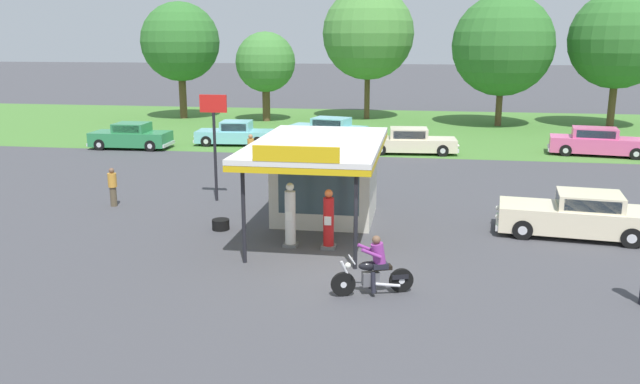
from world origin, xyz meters
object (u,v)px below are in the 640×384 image
at_px(featured_classic_sedan, 576,216).
at_px(parked_car_back_row_centre_right, 598,143).
at_px(gas_pump_nearside, 290,217).
at_px(parked_car_back_row_centre_left, 328,130).
at_px(bystander_chatting_near_pumps, 113,186).
at_px(gas_pump_offside, 329,222).
at_px(parked_car_back_row_right, 410,142).
at_px(parked_car_back_row_centre, 131,137).
at_px(bystander_standing_back_lot, 251,150).
at_px(parked_car_back_row_left, 235,134).
at_px(motorcycle_with_rider, 374,270).
at_px(spare_tire_stack, 221,224).
at_px(roadside_pole_sign, 214,128).

xyz_separation_m(featured_classic_sedan, parked_car_back_row_centre_right, (4.66, 16.17, 0.03)).
height_order(gas_pump_nearside, parked_car_back_row_centre_left, gas_pump_nearside).
xyz_separation_m(parked_car_back_row_centre_left, bystander_chatting_near_pumps, (-5.94, -17.80, 0.10)).
bearing_deg(gas_pump_offside, parked_car_back_row_right, 83.14).
bearing_deg(parked_car_back_row_centre, bystander_standing_back_lot, -26.82).
height_order(gas_pump_offside, parked_car_back_row_left, gas_pump_offside).
xyz_separation_m(motorcycle_with_rider, bystander_chatting_near_pumps, (-10.86, 7.32, 0.15)).
distance_m(gas_pump_nearside, bystander_chatting_near_pumps, 8.81).
bearing_deg(gas_pump_offside, spare_tire_stack, 160.41).
distance_m(gas_pump_nearside, motorcycle_with_rider, 4.57).
bearing_deg(spare_tire_stack, parked_car_back_row_right, 69.42).
distance_m(bystander_chatting_near_pumps, spare_tire_stack, 5.73).
bearing_deg(spare_tire_stack, bystander_standing_back_lot, 99.72).
bearing_deg(parked_car_back_row_right, gas_pump_offside, -96.86).
height_order(parked_car_back_row_centre_right, bystander_standing_back_lot, bystander_standing_back_lot).
bearing_deg(parked_car_back_row_right, parked_car_back_row_centre_left, 144.01).
bearing_deg(parked_car_back_row_right, featured_classic_sedan, -68.88).
height_order(parked_car_back_row_centre, spare_tire_stack, parked_car_back_row_centre).
bearing_deg(roadside_pole_sign, bystander_standing_back_lot, 93.75).
bearing_deg(parked_car_back_row_right, parked_car_back_row_left, 172.72).
bearing_deg(parked_car_back_row_centre_left, motorcycle_with_rider, -78.91).
xyz_separation_m(parked_car_back_row_centre_left, spare_tire_stack, (-0.77, -20.21, -0.52)).
relative_size(parked_car_back_row_centre_left, bystander_standing_back_lot, 3.19).
xyz_separation_m(featured_classic_sedan, roadside_pole_sign, (-13.40, 2.74, 2.27)).
xyz_separation_m(parked_car_back_row_centre, bystander_standing_back_lot, (8.61, -4.35, 0.19)).
bearing_deg(parked_car_back_row_centre_right, spare_tire_stack, -133.81).
relative_size(gas_pump_offside, motorcycle_with_rider, 0.91).
xyz_separation_m(gas_pump_offside, parked_car_back_row_right, (2.13, 17.74, -0.21)).
bearing_deg(parked_car_back_row_left, gas_pump_offside, -65.50).
bearing_deg(bystander_standing_back_lot, parked_car_back_row_right, 33.47).
height_order(parked_car_back_row_centre_right, bystander_chatting_near_pumps, parked_car_back_row_centre_right).
bearing_deg(parked_car_back_row_centre, gas_pump_nearside, -51.70).
height_order(motorcycle_with_rider, parked_car_back_row_centre_left, motorcycle_with_rider).
bearing_deg(bystander_chatting_near_pumps, gas_pump_nearside, -25.76).
bearing_deg(spare_tire_stack, bystander_chatting_near_pumps, 155.01).
bearing_deg(spare_tire_stack, roadside_pole_sign, 109.96).
bearing_deg(spare_tire_stack, featured_classic_sedan, 5.61).
bearing_deg(parked_car_back_row_left, bystander_standing_back_lot, -67.01).
xyz_separation_m(parked_car_back_row_centre_right, bystander_chatting_near_pumps, (-21.80, -14.94, 0.08)).
bearing_deg(parked_car_back_row_right, roadside_pole_sign, -121.32).
bearing_deg(motorcycle_with_rider, parked_car_back_row_left, 114.74).
distance_m(gas_pump_nearside, bystander_standing_back_lot, 13.29).
relative_size(gas_pump_nearside, parked_car_back_row_centre, 0.43).
bearing_deg(gas_pump_nearside, featured_classic_sedan, 15.75).
height_order(gas_pump_offside, bystander_standing_back_lot, gas_pump_offside).
bearing_deg(parked_car_back_row_left, parked_car_back_row_right, -7.28).
bearing_deg(parked_car_back_row_centre, parked_car_back_row_left, 21.98).
bearing_deg(roadside_pole_sign, parked_car_back_row_centre, 128.38).
bearing_deg(parked_car_back_row_centre, gas_pump_offside, -49.22).
distance_m(parked_car_back_row_centre_right, parked_car_back_row_centre, 27.21).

